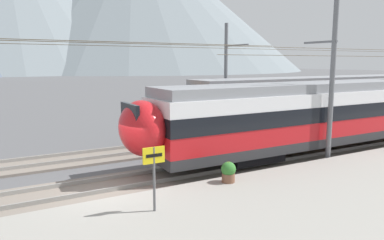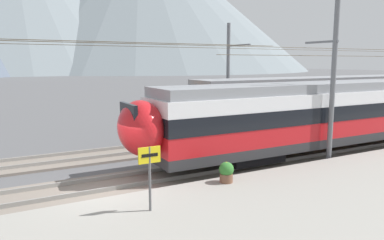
# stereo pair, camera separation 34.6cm
# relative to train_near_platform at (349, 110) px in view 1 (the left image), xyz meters

# --- Properties ---
(ground_plane) EXTENTS (400.00, 400.00, 0.00)m
(ground_plane) POSITION_rel_train_near_platform_xyz_m (-14.19, -0.85, -2.22)
(ground_plane) COLOR #565659
(track_near) EXTENTS (120.00, 3.00, 0.28)m
(track_near) POSITION_rel_train_near_platform_xyz_m (-14.19, -0.00, -2.16)
(track_near) COLOR slate
(track_near) RESTS_ON ground
(track_far) EXTENTS (120.00, 3.00, 0.28)m
(track_far) POSITION_rel_train_near_platform_xyz_m (-14.19, 4.97, -2.16)
(track_far) COLOR slate
(track_far) RESTS_ON ground
(train_near_platform) EXTENTS (26.55, 2.91, 4.27)m
(train_near_platform) POSITION_rel_train_near_platform_xyz_m (0.00, 0.00, 0.00)
(train_near_platform) COLOR #2D2D30
(train_near_platform) RESTS_ON track_near
(train_far_track) EXTENTS (32.36, 2.96, 4.27)m
(train_far_track) POSITION_rel_train_near_platform_xyz_m (7.66, 4.97, 0.01)
(train_far_track) COLOR #2D2D30
(train_far_track) RESTS_ON track_far
(catenary_mast_mid) EXTENTS (44.08, 2.00, 8.27)m
(catenary_mast_mid) POSITION_rel_train_near_platform_xyz_m (-3.56, -1.58, 2.05)
(catenary_mast_mid) COLOR slate
(catenary_mast_mid) RESTS_ON ground
(catenary_mast_far_side) EXTENTS (44.08, 2.53, 7.47)m
(catenary_mast_far_side) POSITION_rel_train_near_platform_xyz_m (-3.52, 7.02, 1.73)
(catenary_mast_far_side) COLOR slate
(catenary_mast_far_side) RESTS_ON ground
(platform_sign) EXTENTS (0.70, 0.08, 2.00)m
(platform_sign) POSITION_rel_train_near_platform_xyz_m (-13.66, -3.78, -0.36)
(platform_sign) COLOR #59595B
(platform_sign) RESTS_ON platform_slab
(potted_plant_platform_edge) EXTENTS (0.56, 0.56, 0.79)m
(potted_plant_platform_edge) POSITION_rel_train_near_platform_xyz_m (-10.10, -2.62, -1.41)
(potted_plant_platform_edge) COLOR brown
(potted_plant_platform_edge) RESTS_ON platform_slab
(mountain_right_ridge) EXTENTS (190.91, 190.91, 81.35)m
(mountain_right_ridge) POSITION_rel_train_near_platform_xyz_m (62.88, 198.17, 38.45)
(mountain_right_ridge) COLOR slate
(mountain_right_ridge) RESTS_ON ground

